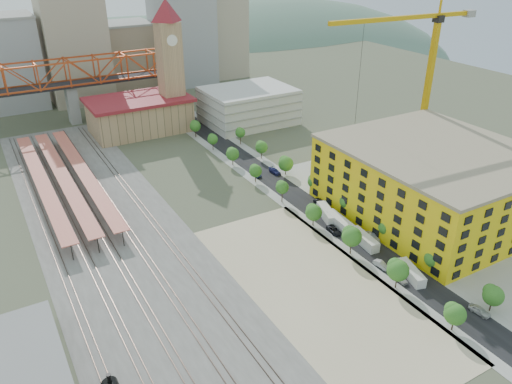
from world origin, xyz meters
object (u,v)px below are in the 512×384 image
tower_crane (423,62)px  site_trailer_d (327,213)px  site_trailer_a (411,273)px  clock_tower (169,53)px  construction_building (434,181)px  site_trailer_b (364,240)px  site_trailer_c (339,222)px  car_0 (400,279)px

tower_crane → site_trailer_d: 56.97m
tower_crane → site_trailer_a: tower_crane is taller
clock_tower → site_trailer_a: (8.00, -118.94, -27.49)m
construction_building → site_trailer_b: bearing=-172.4°
tower_crane → site_trailer_c: (-44.42, -19.84, -32.54)m
site_trailer_a → site_trailer_b: (0.00, 15.49, 0.09)m
site_trailer_c → car_0: bearing=-92.4°
site_trailer_d → site_trailer_a: bearing=-72.5°
site_trailer_b → site_trailer_c: 9.66m
site_trailer_a → car_0: bearing=-166.2°
site_trailer_a → clock_tower: bearing=109.4°
site_trailer_c → site_trailer_d: bearing=94.5°
clock_tower → site_trailer_c: bearing=-85.1°
clock_tower → site_trailer_b: size_ratio=5.50×
site_trailer_c → site_trailer_d: size_ratio=1.02×
site_trailer_b → car_0: (-3.00, -15.40, -0.64)m
clock_tower → site_trailer_b: (8.00, -103.45, -27.40)m
construction_building → site_trailer_a: size_ratio=5.74×
tower_crane → car_0: (-47.42, -44.89, -33.23)m
car_0 → site_trailer_a: bearing=1.4°
clock_tower → site_trailer_c: 98.03m
clock_tower → site_trailer_a: clock_tower is taller
construction_building → site_trailer_d: size_ratio=5.25×
clock_tower → tower_crane: 90.80m
construction_building → site_trailer_b: (-26.00, -3.46, -8.12)m
construction_building → site_trailer_b: size_ratio=5.35×
tower_crane → site_trailer_a: size_ratio=6.23×
clock_tower → construction_building: 107.36m
clock_tower → car_0: size_ratio=13.47×
site_trailer_a → site_trailer_d: bearing=105.5°
construction_building → site_trailer_b: 27.46m
construction_building → site_trailer_a: (-26.00, -18.95, -8.20)m
tower_crane → clock_tower: bearing=125.3°
site_trailer_b → clock_tower: bearing=100.5°
site_trailer_a → site_trailer_c: site_trailer_c is taller
site_trailer_a → site_trailer_b: bearing=105.5°
clock_tower → site_trailer_a: 122.34m
tower_crane → site_trailer_b: (-44.42, -29.49, -32.59)m
site_trailer_a → site_trailer_b: 15.49m
construction_building → tower_crane: bearing=54.7°
clock_tower → car_0: bearing=-87.6°
site_trailer_c → site_trailer_d: 5.28m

